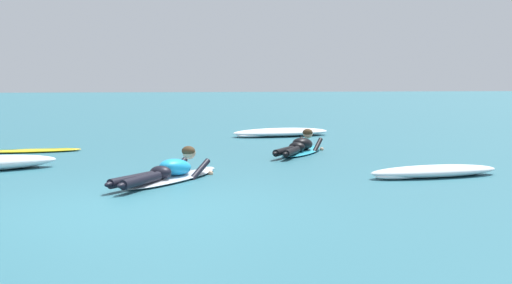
# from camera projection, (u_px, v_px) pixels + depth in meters

# --- Properties ---
(ground_plane) EXTENTS (120.00, 120.00, 0.00)m
(ground_plane) POSITION_uv_depth(u_px,v_px,m) (145.00, 136.00, 17.67)
(ground_plane) COLOR #2D6B7A
(surfer_near) EXTENTS (1.86, 2.43, 0.53)m
(surfer_near) POSITION_uv_depth(u_px,v_px,m) (170.00, 172.00, 9.91)
(surfer_near) COLOR silver
(surfer_near) RESTS_ON ground
(surfer_far) EXTENTS (1.60, 2.30, 0.54)m
(surfer_far) POSITION_uv_depth(u_px,v_px,m) (300.00, 147.00, 13.53)
(surfer_far) COLOR #2DB2D1
(surfer_far) RESTS_ON ground
(drifting_surfboard) EXTENTS (2.04, 0.80, 0.16)m
(drifting_surfboard) POSITION_uv_depth(u_px,v_px,m) (33.00, 150.00, 13.89)
(drifting_surfboard) COLOR yellow
(drifting_surfboard) RESTS_ON ground
(whitewater_mid_left) EXTENTS (2.89, 1.56, 0.22)m
(whitewater_mid_left) POSITION_uv_depth(u_px,v_px,m) (281.00, 132.00, 17.78)
(whitewater_mid_left) COLOR white
(whitewater_mid_left) RESTS_ON ground
(whitewater_back) EXTENTS (2.28, 0.86, 0.19)m
(whitewater_back) POSITION_uv_depth(u_px,v_px,m) (434.00, 171.00, 10.37)
(whitewater_back) COLOR white
(whitewater_back) RESTS_ON ground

